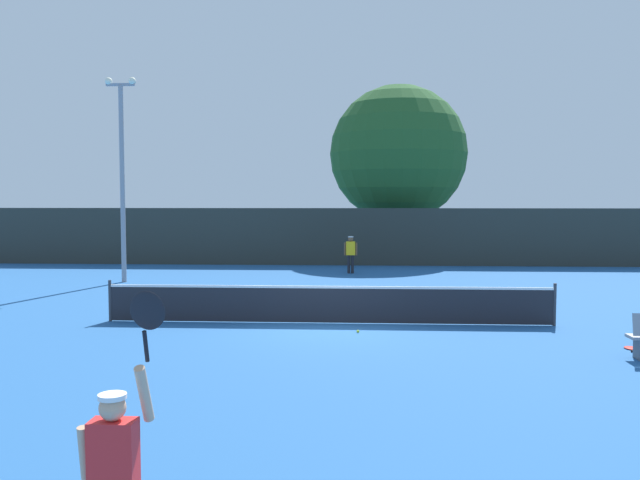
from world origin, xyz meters
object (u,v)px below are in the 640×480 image
at_px(player_serving, 116,457).
at_px(parked_car_mid, 450,240).
at_px(parked_car_far, 512,241).
at_px(large_tree, 398,154).
at_px(parked_car_near, 198,240).
at_px(spare_racket, 632,348).
at_px(player_receiving, 351,251).
at_px(tennis_ball, 358,331).
at_px(light_pole, 122,166).

height_order(player_serving, parked_car_mid, player_serving).
height_order(player_serving, parked_car_far, player_serving).
relative_size(player_serving, large_tree, 0.26).
height_order(parked_car_near, parked_car_mid, same).
xyz_separation_m(spare_racket, parked_car_near, (-15.02, 23.55, 0.76)).
distance_m(player_receiving, tennis_ball, 12.40).
height_order(light_pole, parked_car_near, light_pole).
relative_size(spare_racket, light_pole, 0.07).
bearing_deg(parked_car_far, parked_car_mid, 157.66).
xyz_separation_m(light_pole, parked_car_mid, (14.31, 14.07, -3.64)).
xyz_separation_m(parked_car_near, parked_car_mid, (14.65, 0.89, 0.00)).
relative_size(player_receiving, tennis_ball, 23.20).
bearing_deg(parked_car_far, parked_car_near, 175.55).
bearing_deg(large_tree, light_pole, -135.18).
distance_m(large_tree, parked_car_mid, 6.53).
relative_size(light_pole, parked_car_near, 1.75).
xyz_separation_m(player_receiving, parked_car_near, (-8.96, 9.81, -0.18)).
bearing_deg(parked_car_mid, spare_racket, -81.72).
height_order(parked_car_near, parked_car_far, same).
relative_size(player_receiving, spare_racket, 3.05).
distance_m(player_receiving, parked_car_far, 13.16).
height_order(player_serving, tennis_ball, player_serving).
relative_size(player_receiving, large_tree, 0.17).
relative_size(player_serving, parked_car_mid, 0.55).
bearing_deg(parked_car_mid, light_pole, -128.08).
distance_m(spare_racket, parked_car_far, 23.51).
distance_m(parked_car_mid, parked_car_far, 3.54).
distance_m(spare_racket, parked_car_mid, 24.45).
xyz_separation_m(player_serving, large_tree, (4.23, 30.21, 4.52)).
bearing_deg(parked_car_mid, player_receiving, -110.61).
relative_size(player_receiving, parked_car_mid, 0.36).
bearing_deg(spare_racket, player_serving, -131.58).
bearing_deg(parked_car_mid, large_tree, -129.18).
height_order(tennis_ball, large_tree, large_tree).
bearing_deg(light_pole, tennis_ball, -45.29).
distance_m(player_receiving, spare_racket, 15.05).
bearing_deg(parked_car_far, spare_racket, -100.94).
relative_size(light_pole, parked_car_far, 1.79).
height_order(player_receiving, tennis_ball, player_receiving).
bearing_deg(parked_car_far, player_receiving, -137.05).
height_order(light_pole, parked_car_far, light_pole).
bearing_deg(player_serving, parked_car_far, 71.42).
height_order(tennis_ball, parked_car_mid, parked_car_mid).
bearing_deg(player_receiving, tennis_ball, 91.29).
relative_size(spare_racket, parked_car_far, 0.12).
xyz_separation_m(spare_racket, parked_car_mid, (-0.37, 24.44, 0.76)).
height_order(player_serving, light_pole, light_pole).
bearing_deg(parked_car_mid, player_serving, -95.21).
distance_m(tennis_ball, parked_car_near, 24.03).
relative_size(tennis_ball, parked_car_mid, 0.02).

